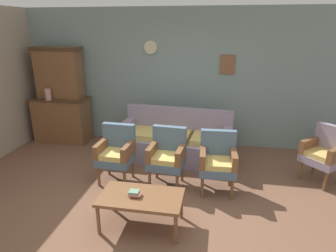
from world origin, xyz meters
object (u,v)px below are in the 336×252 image
side_cabinet (63,119)px  armchair_row_middle (218,159)px  armchair_by_doorway (116,151)px  armchair_near_couch_end (167,154)px  book_stack_on_table (135,193)px  floor_vase_by_wall (333,147)px  wingback_chair_by_fireplace (325,152)px  coffee_table (141,199)px  floral_couch (176,142)px  vase_on_cabinet (48,94)px

side_cabinet → armchair_row_middle: 3.60m
armchair_by_doorway → armchair_near_couch_end: 0.81m
armchair_by_doorway → book_stack_on_table: (0.61, -1.05, -0.04)m
floor_vase_by_wall → armchair_by_doorway: bearing=-159.5°
armchair_by_doorway → wingback_chair_by_fireplace: bearing=9.8°
book_stack_on_table → coffee_table: bearing=13.1°
side_cabinet → book_stack_on_table: side_cabinet is taller
coffee_table → armchair_by_doorway: bearing=123.4°
side_cabinet → floral_couch: bearing=-10.7°
coffee_table → book_stack_on_table: 0.11m
armchair_row_middle → book_stack_on_table: armchair_row_middle is taller
floral_couch → armchair_near_couch_end: 0.97m
armchair_by_doorway → vase_on_cabinet: bearing=145.8°
side_cabinet → armchair_near_couch_end: side_cabinet is taller
book_stack_on_table → floor_vase_by_wall: floor_vase_by_wall is taller
floral_couch → armchair_by_doorway: same height
side_cabinet → armchair_row_middle: size_ratio=1.28×
wingback_chair_by_fireplace → floor_vase_by_wall: (0.41, 0.80, -0.22)m
floral_couch → armchair_row_middle: size_ratio=2.30×
wingback_chair_by_fireplace → armchair_by_doorway: bearing=-170.2°
floor_vase_by_wall → armchair_near_couch_end: bearing=-154.6°
armchair_near_couch_end → floral_couch: bearing=91.2°
vase_on_cabinet → coffee_table: bearing=-42.1°
coffee_table → book_stack_on_table: size_ratio=6.31×
armchair_by_doorway → wingback_chair_by_fireplace: same height
armchair_row_middle → wingback_chair_by_fireplace: same height
vase_on_cabinet → armchair_by_doorway: (1.87, -1.27, -0.55)m
floral_couch → floor_vase_by_wall: bearing=7.6°
armchair_near_couch_end → wingback_chair_by_fireplace: bearing=12.5°
armchair_by_doorway → coffee_table: 1.24m
coffee_table → book_stack_on_table: book_stack_on_table is taller
floral_couch → book_stack_on_table: size_ratio=13.04×
armchair_by_doorway → floor_vase_by_wall: armchair_by_doorway is taller
wingback_chair_by_fireplace → armchair_near_couch_end: bearing=-167.5°
armchair_near_couch_end → book_stack_on_table: size_ratio=5.68×
vase_on_cabinet → armchair_near_couch_end: size_ratio=0.26×
vase_on_cabinet → floral_couch: bearing=-6.4°
vase_on_cabinet → armchair_by_doorway: size_ratio=0.26×
armchair_near_couch_end → coffee_table: (-0.13, -1.05, -0.12)m
floral_couch → wingback_chair_by_fireplace: bearing=-10.0°
vase_on_cabinet → book_stack_on_table: size_ratio=1.46×
side_cabinet → vase_on_cabinet: size_ratio=4.99×
armchair_row_middle → wingback_chair_by_fireplace: (1.63, 0.57, 0.00)m
armchair_row_middle → floor_vase_by_wall: bearing=33.9°
floral_couch → floor_vase_by_wall: size_ratio=3.71×
floral_couch → wingback_chair_by_fireplace: same height
coffee_table → floor_vase_by_wall: bearing=39.2°
floor_vase_by_wall → side_cabinet: bearing=178.9°
book_stack_on_table → armchair_by_doorway: bearing=120.0°
vase_on_cabinet → floor_vase_by_wall: vase_on_cabinet is taller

